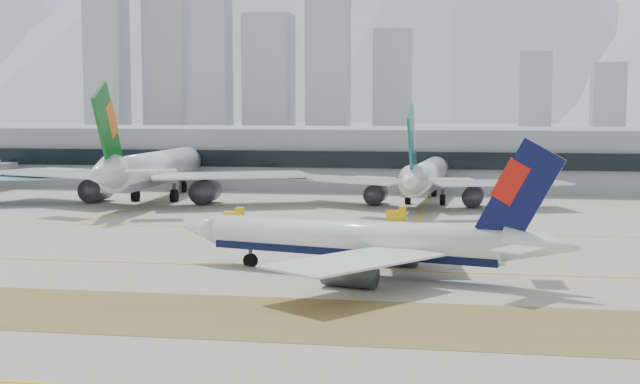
% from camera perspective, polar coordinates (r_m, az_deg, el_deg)
% --- Properties ---
extents(ground, '(3000.00, 3000.00, 0.00)m').
position_cam_1_polar(ground, '(119.66, -3.19, -4.36)').
color(ground, gray).
rests_on(ground, ground).
extents(apron_markings, '(360.00, 122.22, 0.06)m').
position_cam_1_polar(apron_markings, '(69.50, -13.39, -11.77)').
color(apron_markings, brown).
rests_on(apron_markings, ground).
extents(taxiing_airliner, '(50.60, 43.23, 17.24)m').
position_cam_1_polar(taxiing_airliner, '(107.97, 3.02, -3.20)').
color(taxiing_airliner, white).
rests_on(taxiing_airliner, ground).
extents(widebody_eva, '(71.64, 69.94, 25.54)m').
position_cam_1_polar(widebody_eva, '(194.14, -10.68, 1.36)').
color(widebody_eva, white).
rests_on(widebody_eva, ground).
extents(widebody_cathay, '(59.74, 58.53, 21.33)m').
position_cam_1_polar(widebody_cathay, '(186.31, 6.73, 0.90)').
color(widebody_cathay, white).
rests_on(widebody_cathay, ground).
extents(terminal, '(280.00, 43.10, 15.00)m').
position_cam_1_polar(terminal, '(231.61, 3.16, 2.28)').
color(terminal, gray).
rests_on(terminal, ground).
extents(gse_c, '(3.55, 2.00, 2.60)m').
position_cam_1_polar(gse_c, '(161.54, 4.95, -1.43)').
color(gse_c, yellow).
rests_on(gse_c, ground).
extents(gse_b, '(3.55, 2.00, 2.60)m').
position_cam_1_polar(gse_b, '(159.14, -5.50, -1.54)').
color(gse_b, yellow).
rests_on(gse_b, ground).
extents(city_skyline, '(342.00, 49.80, 140.00)m').
position_cam_1_polar(city_skyline, '(584.46, -3.50, 8.36)').
color(city_skyline, '#A1A8B7').
rests_on(city_skyline, ground).
extents(mountain_ridge, '(2830.00, 1120.00, 470.00)m').
position_cam_1_polar(mountain_ridge, '(1527.60, 10.12, 11.47)').
color(mountain_ridge, '#9EA8B7').
rests_on(mountain_ridge, ground).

